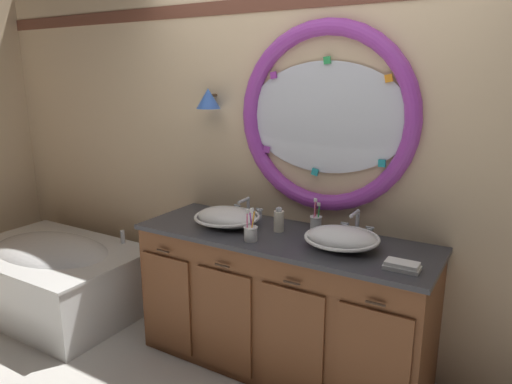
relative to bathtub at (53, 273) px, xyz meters
name	(u,v)px	position (x,y,z in m)	size (l,w,h in m)	color
ground_plane	(262,382)	(1.94, 0.05, -0.32)	(14.00, 14.00, 0.00)	silver
back_wall_assembly	(308,159)	(1.95, 0.63, 1.02)	(6.40, 0.26, 2.60)	#D6B78E
vanity_counter	(281,301)	(1.95, 0.28, 0.13)	(1.90, 0.67, 0.91)	brown
bathtub	(53,273)	(0.00, 0.00, 0.00)	(1.46, 0.95, 0.63)	white
sink_basin_left	(227,217)	(1.55, 0.26, 0.65)	(0.44, 0.44, 0.12)	white
sink_basin_right	(342,238)	(2.34, 0.26, 0.65)	(0.43, 0.43, 0.12)	white
faucet_set_left	(247,209)	(1.55, 0.51, 0.64)	(0.24, 0.15, 0.14)	silver
faucet_set_right	(357,225)	(2.34, 0.51, 0.65)	(0.21, 0.15, 0.17)	silver
toothbrush_holder_left	(251,232)	(1.83, 0.10, 0.64)	(0.09, 0.09, 0.21)	white
toothbrush_holder_right	(316,222)	(2.08, 0.48, 0.64)	(0.08, 0.08, 0.22)	white
soap_dispenser	(279,221)	(1.89, 0.34, 0.66)	(0.07, 0.07, 0.16)	#EFE5C6
folded_hand_towel	(402,266)	(2.72, 0.13, 0.61)	(0.18, 0.10, 0.04)	white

